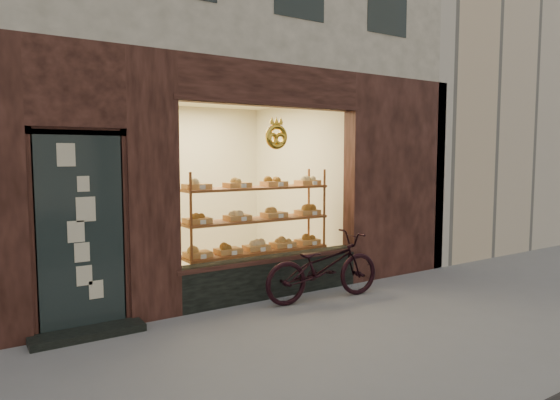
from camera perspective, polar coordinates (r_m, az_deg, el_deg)
ground at (r=5.05m, az=8.18°, el=-17.16°), size 90.00×90.00×0.00m
neighbor_right at (r=15.78m, az=21.84°, el=14.22°), size 12.00×7.00×9.00m
display_shelf at (r=7.08m, az=-2.74°, el=-3.44°), size 2.20×0.45×1.70m
bicycle at (r=6.66m, az=4.94°, el=-7.60°), size 1.74×0.76×0.89m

